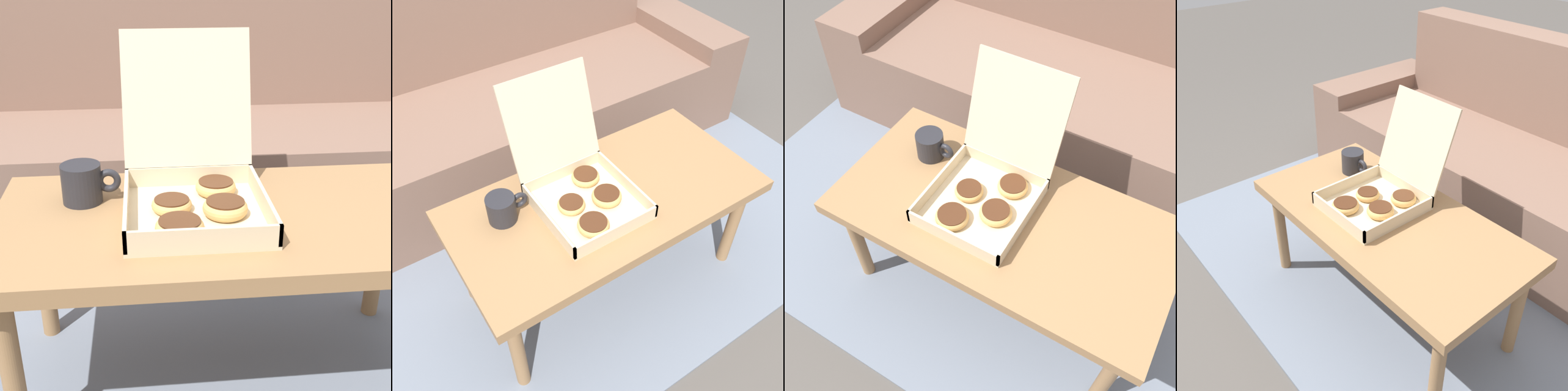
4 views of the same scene
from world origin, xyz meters
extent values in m
plane|color=#514C47|center=(0.00, 0.00, 0.00)|extent=(12.00, 12.00, 0.00)
cube|color=slate|center=(0.00, 0.30, 0.01)|extent=(2.47, 1.79, 0.01)
cube|color=#7A5B4C|center=(0.00, 0.64, 0.20)|extent=(1.87, 0.57, 0.40)
cube|color=#7A5B4C|center=(0.00, 1.02, 0.42)|extent=(1.87, 0.20, 0.84)
cube|color=#7A5B4C|center=(-1.05, 0.74, 0.24)|extent=(0.24, 0.77, 0.49)
cube|color=#997047|center=(0.00, -0.11, 0.43)|extent=(1.02, 0.51, 0.04)
cylinder|color=#997047|center=(-0.45, -0.31, 0.20)|extent=(0.04, 0.04, 0.41)
cylinder|color=#997047|center=(0.45, -0.31, 0.20)|extent=(0.04, 0.04, 0.41)
cylinder|color=#997047|center=(-0.45, 0.08, 0.20)|extent=(0.04, 0.04, 0.41)
cylinder|color=#997047|center=(0.45, 0.08, 0.20)|extent=(0.04, 0.04, 0.41)
cube|color=beige|center=(-0.07, -0.12, 0.45)|extent=(0.30, 0.32, 0.01)
cube|color=beige|center=(-0.07, -0.28, 0.48)|extent=(0.30, 0.01, 0.05)
cube|color=beige|center=(-0.07, 0.03, 0.48)|extent=(0.30, 0.01, 0.05)
cube|color=beige|center=(-0.22, -0.12, 0.48)|extent=(0.01, 0.32, 0.05)
cube|color=beige|center=(0.07, -0.12, 0.48)|extent=(0.01, 0.32, 0.05)
cube|color=beige|center=(-0.07, 0.09, 0.65)|extent=(0.30, 0.11, 0.30)
torus|color=tan|center=(-0.02, -0.02, 0.47)|extent=(0.09, 0.09, 0.03)
cylinder|color=#472614|center=(-0.02, -0.02, 0.48)|extent=(0.08, 0.08, 0.01)
torus|color=tan|center=(-0.12, -0.21, 0.47)|extent=(0.10, 0.10, 0.03)
cylinder|color=#472614|center=(-0.12, -0.21, 0.48)|extent=(0.08, 0.08, 0.01)
torus|color=tan|center=(-0.01, -0.14, 0.47)|extent=(0.10, 0.10, 0.03)
cylinder|color=#472614|center=(-0.01, -0.14, 0.48)|extent=(0.08, 0.08, 0.02)
torus|color=tan|center=(-0.12, -0.10, 0.47)|extent=(0.09, 0.09, 0.03)
cylinder|color=#472614|center=(-0.12, -0.10, 0.48)|extent=(0.08, 0.08, 0.01)
cylinder|color=#232328|center=(-0.32, -0.02, 0.49)|extent=(0.09, 0.09, 0.09)
torus|color=#232328|center=(-0.26, -0.02, 0.50)|extent=(0.06, 0.02, 0.06)
camera|label=1|loc=(-0.18, -1.16, 0.97)|focal=50.00mm
camera|label=2|loc=(-0.63, -0.95, 1.50)|focal=42.00mm
camera|label=3|loc=(0.35, -0.84, 1.54)|focal=42.00mm
camera|label=4|loc=(0.97, -0.99, 1.40)|focal=42.00mm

